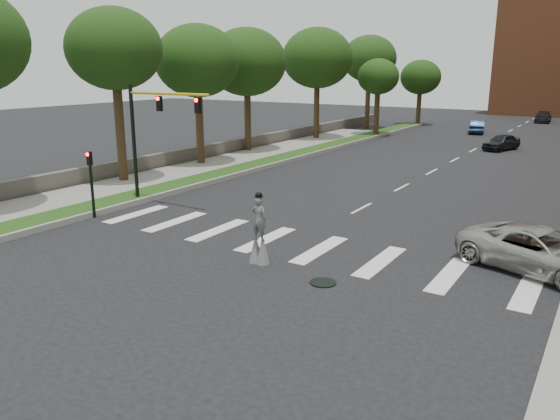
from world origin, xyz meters
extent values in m
plane|color=black|center=(0.00, 0.00, 0.00)|extent=(160.00, 160.00, 0.00)
cube|color=#1C3E11|center=(-11.50, 20.00, 0.12)|extent=(2.00, 60.00, 0.25)
cube|color=gray|center=(-10.45, 20.00, 0.14)|extent=(0.20, 60.00, 0.28)
cube|color=gray|center=(-14.50, 10.00, 0.09)|extent=(4.00, 60.00, 0.18)
cube|color=#504C45|center=(-17.00, 22.00, 0.55)|extent=(0.50, 56.00, 1.10)
cylinder|color=black|center=(3.00, -2.00, 0.02)|extent=(0.90, 0.90, 0.04)
cylinder|color=black|center=(-11.00, 3.00, 3.10)|extent=(0.20, 0.20, 6.20)
cylinder|color=gold|center=(-8.40, 3.00, 5.80)|extent=(5.20, 0.14, 0.14)
cube|color=black|center=(-9.00, 3.00, 5.30)|extent=(0.28, 0.18, 0.75)
cylinder|color=#FF0C0C|center=(-9.00, 2.90, 5.55)|extent=(0.18, 0.06, 0.18)
cube|color=black|center=(-6.50, 3.00, 5.30)|extent=(0.28, 0.18, 0.75)
cylinder|color=#FF0C0C|center=(-6.50, 2.90, 5.55)|extent=(0.18, 0.06, 0.18)
cylinder|color=black|center=(-10.30, -0.50, 1.50)|extent=(0.14, 0.14, 3.00)
cube|color=black|center=(-10.30, -0.50, 2.90)|extent=(0.25, 0.16, 0.65)
cylinder|color=#FF0C0C|center=(-10.30, -0.60, 3.10)|extent=(0.16, 0.05, 0.16)
cylinder|color=#352515|center=(0.22, -1.50, 0.44)|extent=(0.07, 0.07, 0.88)
cylinder|color=#352515|center=(-0.10, -1.50, 0.44)|extent=(0.07, 0.07, 0.88)
cone|color=slate|center=(0.22, -1.50, 0.55)|extent=(0.52, 0.52, 1.10)
cone|color=slate|center=(-0.10, -1.50, 0.55)|extent=(0.52, 0.52, 1.10)
imported|color=slate|center=(0.06, -1.50, 1.71)|extent=(0.61, 0.40, 1.66)
sphere|color=black|center=(0.06, -1.50, 2.60)|extent=(0.26, 0.26, 0.26)
cylinder|color=black|center=(0.06, -1.50, 2.55)|extent=(0.34, 0.34, 0.02)
cube|color=yellow|center=(0.06, -1.36, 2.16)|extent=(0.22, 0.05, 0.10)
imported|color=#B1AEA7|center=(9.00, 3.00, 0.78)|extent=(6.19, 4.35, 1.57)
imported|color=black|center=(2.05, 33.39, 0.70)|extent=(2.92, 4.44, 1.41)
imported|color=#15274B|center=(-2.80, 45.28, 0.71)|extent=(2.48, 4.53, 1.42)
imported|color=black|center=(1.83, 62.32, 0.68)|extent=(2.21, 4.82, 1.37)
cylinder|color=#352515|center=(-15.44, 6.06, 3.35)|extent=(0.56, 0.56, 6.70)
ellipsoid|color=black|center=(-15.44, 6.06, 8.13)|extent=(5.73, 5.73, 4.87)
cylinder|color=#352515|center=(-15.45, 13.61, 3.00)|extent=(0.56, 0.56, 6.00)
ellipsoid|color=black|center=(-15.45, 13.61, 7.51)|extent=(6.05, 6.05, 5.14)
cylinder|color=#352515|center=(-16.26, 20.84, 2.92)|extent=(0.56, 0.56, 5.84)
ellipsoid|color=black|center=(-16.26, 20.84, 7.48)|extent=(6.58, 6.58, 5.59)
cylinder|color=#352515|center=(-15.25, 31.28, 3.11)|extent=(0.56, 0.56, 6.21)
ellipsoid|color=black|center=(-15.25, 31.28, 7.93)|extent=(6.86, 6.86, 5.83)
cylinder|color=#352515|center=(-14.97, 43.38, 3.23)|extent=(0.56, 0.56, 6.45)
ellipsoid|color=black|center=(-14.97, 43.38, 8.02)|extent=(6.25, 6.25, 5.32)
cylinder|color=#352515|center=(-11.15, 36.90, 2.53)|extent=(0.56, 0.56, 5.06)
ellipsoid|color=black|center=(-11.15, 36.90, 6.13)|extent=(4.28, 4.28, 3.64)
cylinder|color=#352515|center=(-11.14, 50.61, 2.32)|extent=(0.56, 0.56, 4.63)
ellipsoid|color=black|center=(-11.14, 50.61, 5.87)|extent=(4.95, 4.95, 4.21)
camera|label=1|loc=(10.90, -17.36, 7.08)|focal=35.00mm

